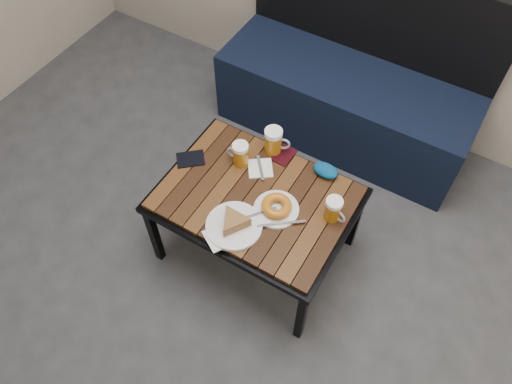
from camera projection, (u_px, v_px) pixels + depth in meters
The scene contains 12 objects.
bench at pixel (347, 97), 2.79m from camera, with size 1.40×0.50×0.95m.
cafe_table at pixel (256, 202), 2.19m from camera, with size 0.84×0.62×0.47m.
beer_mug_left at pixel (240, 154), 2.21m from camera, with size 0.11×0.07×0.12m.
beer_mug_centre at pixel (274, 141), 2.25m from camera, with size 0.13×0.10×0.13m.
beer_mug_right at pixel (333, 209), 2.04m from camera, with size 0.11×0.09×0.11m.
plate_pie at pixel (234, 223), 2.04m from camera, with size 0.24×0.24×0.07m.
plate_bagel at pixel (276, 208), 2.09m from camera, with size 0.24×0.22×0.05m.
napkin_left at pixel (260, 168), 2.24m from camera, with size 0.15×0.15×0.01m.
napkin_right at pixel (218, 238), 2.03m from camera, with size 0.15×0.14×0.01m.
passport_navy at pixel (190, 159), 2.27m from camera, with size 0.09×0.12×0.01m, color black.
passport_burgundy at pixel (284, 155), 2.28m from camera, with size 0.08×0.12×0.01m, color black.
knit_pouch at pixel (326, 170), 2.20m from camera, with size 0.12×0.08×0.05m, color navy.
Camera 1 is at (0.57, -0.26, 2.24)m, focal length 35.00 mm.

